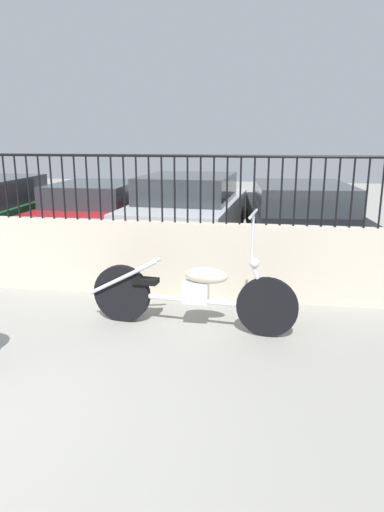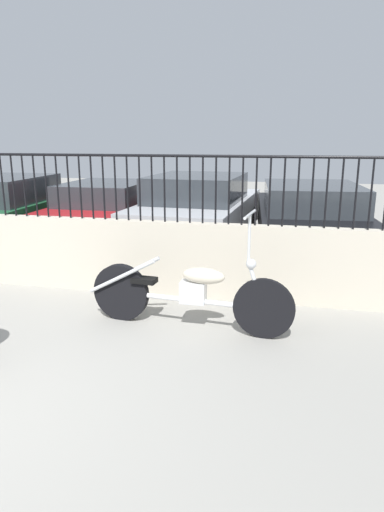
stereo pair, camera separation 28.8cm
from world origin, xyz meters
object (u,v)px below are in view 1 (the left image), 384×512
Objects in this scene: car_silver at (189,211)px; car_black at (299,218)px; motorcycle_white at (182,292)px; car_red at (98,211)px.

car_black is (2.09, -0.27, -0.04)m from car_silver.
car_black is at bearing -94.49° from car_silver.
motorcycle_white is 0.51× the size of car_black.
car_silver is 2.10m from car_black.
car_silver is (1.93, -0.14, 0.08)m from car_red.
car_black is (4.02, -0.41, 0.04)m from car_red.
car_red is (-2.53, 4.10, 0.21)m from motorcycle_white.
car_red is at bearing 127.37° from motorcycle_white.
car_red is at bearing 79.06° from car_black.
car_silver is at bearing 104.28° from motorcycle_white.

